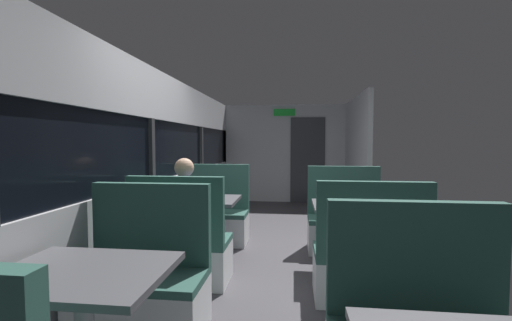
{
  "coord_description": "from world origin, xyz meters",
  "views": [
    {
      "loc": [
        0.23,
        -3.72,
        1.42
      ],
      "look_at": [
        -0.58,
        3.32,
        1.03
      ],
      "focal_mm": 23.3,
      "sensor_mm": 36.0,
      "label": 1
    }
  ],
  "objects_px": {
    "dining_table_rear_aisle": "(355,214)",
    "bench_rear_aisle_facing_end": "(368,265)",
    "bench_mid_window_facing_entry": "(214,219)",
    "seated_passenger": "(184,228)",
    "dining_table_near_window": "(83,288)",
    "dining_table_mid_window": "(201,207)",
    "bench_mid_window_facing_end": "(182,251)",
    "bench_near_window_facing_entry": "(143,288)",
    "bench_rear_aisle_facing_entry": "(345,226)"
  },
  "relations": [
    {
      "from": "bench_mid_window_facing_entry",
      "to": "bench_rear_aisle_facing_end",
      "type": "relative_size",
      "value": 1.0
    },
    {
      "from": "dining_table_near_window",
      "to": "bench_rear_aisle_facing_end",
      "type": "relative_size",
      "value": 0.82
    },
    {
      "from": "bench_mid_window_facing_entry",
      "to": "dining_table_rear_aisle",
      "type": "relative_size",
      "value": 1.22
    },
    {
      "from": "bench_rear_aisle_facing_entry",
      "to": "dining_table_rear_aisle",
      "type": "bearing_deg",
      "value": -90.0
    },
    {
      "from": "bench_rear_aisle_facing_end",
      "to": "dining_table_rear_aisle",
      "type": "bearing_deg",
      "value": 90.0
    },
    {
      "from": "seated_passenger",
      "to": "bench_mid_window_facing_entry",
      "type": "bearing_deg",
      "value": 90.0
    },
    {
      "from": "bench_mid_window_facing_end",
      "to": "bench_mid_window_facing_entry",
      "type": "bearing_deg",
      "value": 90.0
    },
    {
      "from": "bench_near_window_facing_entry",
      "to": "bench_rear_aisle_facing_entry",
      "type": "bearing_deg",
      "value": 49.06
    },
    {
      "from": "dining_table_mid_window",
      "to": "dining_table_rear_aisle",
      "type": "height_order",
      "value": "same"
    },
    {
      "from": "bench_mid_window_facing_entry",
      "to": "bench_near_window_facing_entry",
      "type": "bearing_deg",
      "value": -90.0
    },
    {
      "from": "dining_table_mid_window",
      "to": "bench_mid_window_facing_end",
      "type": "relative_size",
      "value": 0.82
    },
    {
      "from": "dining_table_near_window",
      "to": "bench_mid_window_facing_entry",
      "type": "xyz_separation_m",
      "value": [
        0.0,
        2.96,
        -0.31
      ]
    },
    {
      "from": "bench_rear_aisle_facing_end",
      "to": "bench_rear_aisle_facing_entry",
      "type": "distance_m",
      "value": 1.4
    },
    {
      "from": "bench_mid_window_facing_entry",
      "to": "seated_passenger",
      "type": "distance_m",
      "value": 1.34
    },
    {
      "from": "bench_mid_window_facing_entry",
      "to": "bench_rear_aisle_facing_end",
      "type": "xyz_separation_m",
      "value": [
        1.79,
        -1.6,
        0.0
      ]
    },
    {
      "from": "dining_table_mid_window",
      "to": "seated_passenger",
      "type": "bearing_deg",
      "value": -90.0
    },
    {
      "from": "dining_table_near_window",
      "to": "dining_table_rear_aisle",
      "type": "relative_size",
      "value": 1.0
    },
    {
      "from": "bench_mid_window_facing_entry",
      "to": "dining_table_rear_aisle",
      "type": "height_order",
      "value": "bench_mid_window_facing_entry"
    },
    {
      "from": "dining_table_mid_window",
      "to": "bench_mid_window_facing_entry",
      "type": "bearing_deg",
      "value": 90.0
    },
    {
      "from": "dining_table_near_window",
      "to": "bench_mid_window_facing_entry",
      "type": "relative_size",
      "value": 0.82
    },
    {
      "from": "bench_mid_window_facing_entry",
      "to": "bench_rear_aisle_facing_entry",
      "type": "xyz_separation_m",
      "value": [
        1.79,
        -0.2,
        0.0
      ]
    },
    {
      "from": "bench_near_window_facing_entry",
      "to": "bench_mid_window_facing_end",
      "type": "height_order",
      "value": "same"
    },
    {
      "from": "bench_near_window_facing_entry",
      "to": "seated_passenger",
      "type": "distance_m",
      "value": 0.96
    },
    {
      "from": "bench_mid_window_facing_end",
      "to": "bench_mid_window_facing_entry",
      "type": "xyz_separation_m",
      "value": [
        0.0,
        1.4,
        0.0
      ]
    },
    {
      "from": "bench_near_window_facing_entry",
      "to": "bench_mid_window_facing_entry",
      "type": "xyz_separation_m",
      "value": [
        0.0,
        2.26,
        0.0
      ]
    },
    {
      "from": "dining_table_near_window",
      "to": "bench_mid_window_facing_end",
      "type": "relative_size",
      "value": 0.82
    },
    {
      "from": "bench_mid_window_facing_end",
      "to": "bench_rear_aisle_facing_entry",
      "type": "height_order",
      "value": "same"
    },
    {
      "from": "dining_table_near_window",
      "to": "bench_mid_window_facing_entry",
      "type": "distance_m",
      "value": 2.98
    },
    {
      "from": "dining_table_near_window",
      "to": "bench_near_window_facing_entry",
      "type": "bearing_deg",
      "value": 90.0
    },
    {
      "from": "bench_near_window_facing_entry",
      "to": "bench_rear_aisle_facing_entry",
      "type": "height_order",
      "value": "same"
    },
    {
      "from": "seated_passenger",
      "to": "bench_mid_window_facing_end",
      "type": "bearing_deg",
      "value": -90.0
    },
    {
      "from": "dining_table_rear_aisle",
      "to": "seated_passenger",
      "type": "height_order",
      "value": "seated_passenger"
    },
    {
      "from": "dining_table_near_window",
      "to": "seated_passenger",
      "type": "bearing_deg",
      "value": 90.0
    },
    {
      "from": "bench_mid_window_facing_end",
      "to": "bench_rear_aisle_facing_end",
      "type": "distance_m",
      "value": 1.8
    },
    {
      "from": "bench_near_window_facing_entry",
      "to": "dining_table_rear_aisle",
      "type": "height_order",
      "value": "bench_near_window_facing_entry"
    },
    {
      "from": "bench_mid_window_facing_entry",
      "to": "dining_table_rear_aisle",
      "type": "xyz_separation_m",
      "value": [
        1.79,
        -0.9,
        0.31
      ]
    },
    {
      "from": "dining_table_near_window",
      "to": "bench_rear_aisle_facing_end",
      "type": "height_order",
      "value": "bench_rear_aisle_facing_end"
    },
    {
      "from": "dining_table_mid_window",
      "to": "bench_rear_aisle_facing_end",
      "type": "distance_m",
      "value": 2.03
    },
    {
      "from": "dining_table_mid_window",
      "to": "bench_mid_window_facing_entry",
      "type": "relative_size",
      "value": 0.82
    },
    {
      "from": "dining_table_near_window",
      "to": "seated_passenger",
      "type": "distance_m",
      "value": 1.64
    },
    {
      "from": "dining_table_mid_window",
      "to": "bench_rear_aisle_facing_end",
      "type": "height_order",
      "value": "bench_rear_aisle_facing_end"
    },
    {
      "from": "dining_table_near_window",
      "to": "bench_mid_window_facing_end",
      "type": "distance_m",
      "value": 1.59
    },
    {
      "from": "bench_near_window_facing_entry",
      "to": "bench_rear_aisle_facing_end",
      "type": "relative_size",
      "value": 1.0
    },
    {
      "from": "bench_rear_aisle_facing_entry",
      "to": "bench_mid_window_facing_entry",
      "type": "bearing_deg",
      "value": 173.62
    },
    {
      "from": "bench_mid_window_facing_end",
      "to": "dining_table_rear_aisle",
      "type": "xyz_separation_m",
      "value": [
        1.79,
        0.5,
        0.31
      ]
    },
    {
      "from": "dining_table_rear_aisle",
      "to": "bench_rear_aisle_facing_end",
      "type": "bearing_deg",
      "value": -90.0
    },
    {
      "from": "dining_table_near_window",
      "to": "seated_passenger",
      "type": "relative_size",
      "value": 0.71
    },
    {
      "from": "bench_mid_window_facing_end",
      "to": "bench_mid_window_facing_entry",
      "type": "distance_m",
      "value": 1.4
    },
    {
      "from": "bench_mid_window_facing_entry",
      "to": "seated_passenger",
      "type": "relative_size",
      "value": 0.87
    },
    {
      "from": "dining_table_rear_aisle",
      "to": "bench_rear_aisle_facing_entry",
      "type": "relative_size",
      "value": 0.82
    }
  ]
}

